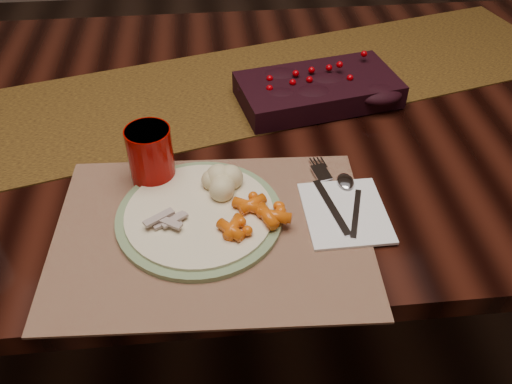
{
  "coord_description": "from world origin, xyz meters",
  "views": [
    {
      "loc": [
        -0.03,
        -0.93,
        1.37
      ],
      "look_at": [
        0.03,
        -0.3,
        0.8
      ],
      "focal_mm": 38.0,
      "sensor_mm": 36.0,
      "label": 1
    }
  ],
  "objects": [
    {
      "name": "placemat_main",
      "position": [
        -0.04,
        -0.33,
        0.75
      ],
      "size": [
        0.51,
        0.39,
        0.0
      ],
      "primitive_type": "cube",
      "rotation": [
        0.0,
        0.0,
        -0.05
      ],
      "color": "brown",
      "rests_on": "dining_table"
    },
    {
      "name": "floor",
      "position": [
        0.0,
        0.0,
        0.0
      ],
      "size": [
        5.0,
        5.0,
        0.0
      ],
      "primitive_type": "plane",
      "color": "black",
      "rests_on": "ground"
    },
    {
      "name": "dining_table",
      "position": [
        0.0,
        0.0,
        0.38
      ],
      "size": [
        1.8,
        1.0,
        0.75
      ],
      "primitive_type": "cube",
      "color": "black",
      "rests_on": "floor"
    },
    {
      "name": "spoon",
      "position": [
        0.19,
        -0.3,
        0.76
      ],
      "size": [
        0.07,
        0.15,
        0.0
      ],
      "primitive_type": null,
      "rotation": [
        0.0,
        0.0,
        -0.31
      ],
      "color": "#B4B3C9",
      "rests_on": "napkin"
    },
    {
      "name": "fork",
      "position": [
        0.16,
        -0.28,
        0.76
      ],
      "size": [
        0.06,
        0.18,
        0.0
      ],
      "primitive_type": null,
      "rotation": [
        0.0,
        0.0,
        0.2
      ],
      "color": "silver",
      "rests_on": "napkin"
    },
    {
      "name": "baby_carrots",
      "position": [
        0.02,
        -0.33,
        0.78
      ],
      "size": [
        0.12,
        0.1,
        0.02
      ],
      "primitive_type": null,
      "rotation": [
        0.0,
        0.0,
        0.06
      ],
      "color": "#DD570B",
      "rests_on": "dinner_plate"
    },
    {
      "name": "mashed_potatoes",
      "position": [
        -0.03,
        -0.26,
        0.79
      ],
      "size": [
        0.1,
        0.1,
        0.05
      ],
      "primitive_type": null,
      "rotation": [
        0.0,
        0.0,
        0.25
      ],
      "color": "tan",
      "rests_on": "dinner_plate"
    },
    {
      "name": "table_runner",
      "position": [
        -0.05,
        0.07,
        0.75
      ],
      "size": [
        1.75,
        0.78,
        0.0
      ],
      "primitive_type": "cube",
      "rotation": [
        0.0,
        0.0,
        0.25
      ],
      "color": "black",
      "rests_on": "dining_table"
    },
    {
      "name": "dinner_plate",
      "position": [
        -0.06,
        -0.3,
        0.76
      ],
      "size": [
        0.3,
        0.3,
        0.01
      ],
      "primitive_type": "cylinder",
      "rotation": [
        0.0,
        0.0,
        -0.12
      ],
      "color": "beige",
      "rests_on": "placemat_main"
    },
    {
      "name": "centerpiece",
      "position": [
        0.2,
        0.03,
        0.79
      ],
      "size": [
        0.35,
        0.23,
        0.06
      ],
      "primitive_type": null,
      "rotation": [
        0.0,
        0.0,
        0.2
      ],
      "color": "black",
      "rests_on": "table_runner"
    },
    {
      "name": "red_cup",
      "position": [
        -0.14,
        -0.2,
        0.81
      ],
      "size": [
        0.09,
        0.09,
        0.1
      ],
      "primitive_type": "cylinder",
      "rotation": [
        0.0,
        0.0,
        0.17
      ],
      "color": "#8A0300",
      "rests_on": "placemat_main"
    },
    {
      "name": "napkin",
      "position": [
        0.18,
        -0.32,
        0.76
      ],
      "size": [
        0.13,
        0.16,
        0.01
      ],
      "primitive_type": "cube",
      "rotation": [
        0.0,
        0.0,
        0.02
      ],
      "color": "white",
      "rests_on": "placemat_main"
    },
    {
      "name": "turkey_shreds",
      "position": [
        -0.11,
        -0.33,
        0.78
      ],
      "size": [
        0.08,
        0.07,
        0.02
      ],
      "primitive_type": null,
      "rotation": [
        0.0,
        0.0,
        0.14
      ],
      "color": "gray",
      "rests_on": "dinner_plate"
    }
  ]
}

